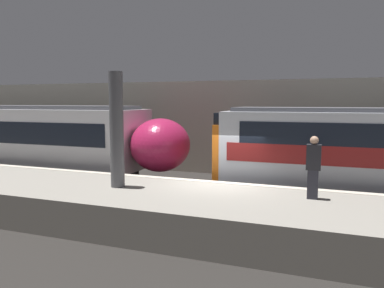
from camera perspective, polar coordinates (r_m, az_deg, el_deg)
ground_plane at (r=12.71m, az=4.46°, el=-10.27°), size 120.00×120.00×0.00m
platform at (r=10.79m, az=1.61°, el=-10.45°), size 40.00×3.87×1.04m
station_rear_barrier at (r=18.37m, az=9.96°, el=2.29°), size 50.00×0.15×4.69m
support_pillar_near at (r=11.64m, az=-11.41°, el=2.11°), size 0.42×0.42×3.53m
train_modern at (r=20.03m, az=-25.10°, el=0.53°), size 17.03×2.99×3.47m
person_waiting at (r=10.59m, az=18.01°, el=-3.18°), size 0.38×0.24×1.71m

